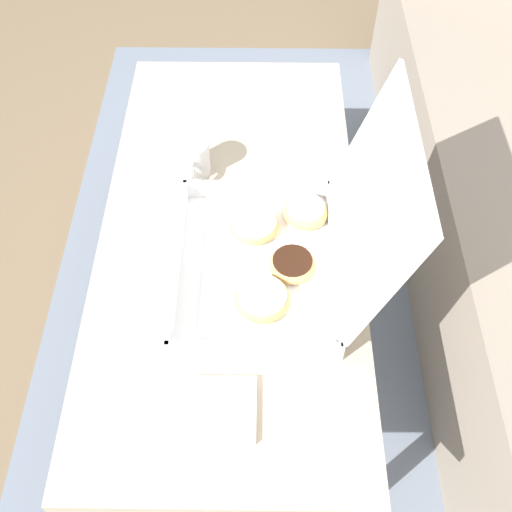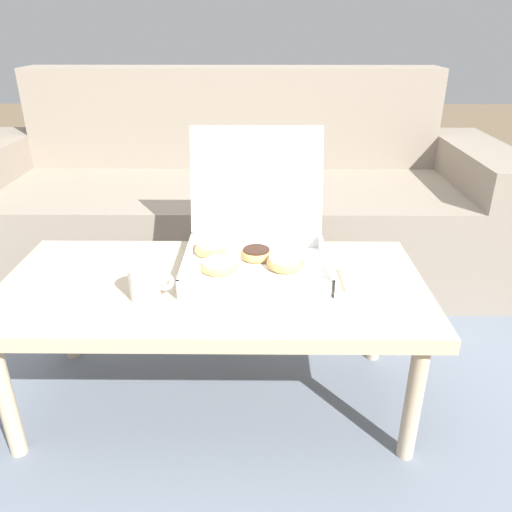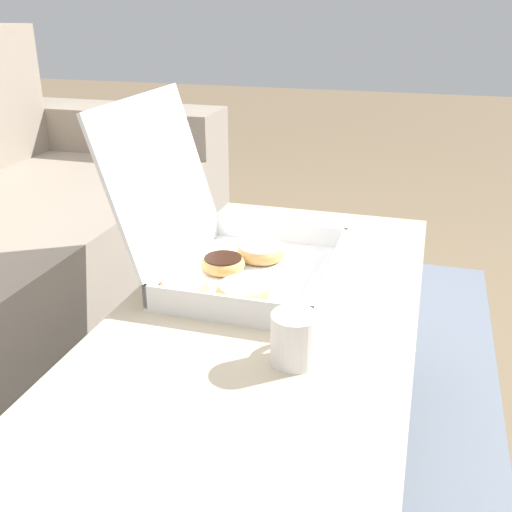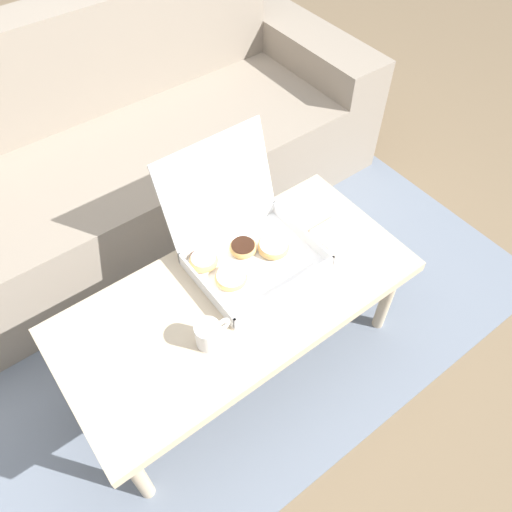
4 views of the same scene
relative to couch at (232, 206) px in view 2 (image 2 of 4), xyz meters
name	(u,v)px [view 2 (image 2 of 4)]	position (x,y,z in m)	size (l,w,h in m)	color
ground_plane	(221,374)	(0.00, -0.81, -0.30)	(12.00, 12.00, 0.00)	#756047
area_rug	(226,323)	(0.00, -0.51, -0.30)	(2.49, 1.88, 0.01)	slate
couch	(232,206)	(0.00, 0.00, 0.00)	(2.37, 0.83, 0.88)	gray
coffee_table	(213,295)	(0.00, -0.94, 0.08)	(1.16, 0.55, 0.42)	#C6B293
pastry_box	(251,241)	(0.10, -0.82, 0.18)	(0.40, 0.41, 0.36)	white
coffee_mug	(146,283)	(-0.16, -1.03, 0.16)	(0.11, 0.08, 0.08)	white
napkin_stack	(365,280)	(0.41, -0.94, 0.12)	(0.12, 0.12, 0.01)	white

